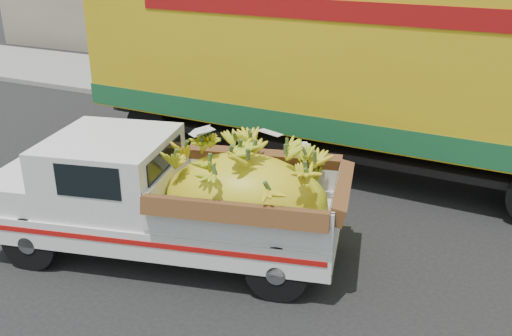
% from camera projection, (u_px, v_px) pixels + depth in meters
% --- Properties ---
extents(ground, '(100.00, 100.00, 0.00)m').
position_uv_depth(ground, '(187.00, 252.00, 8.82)').
color(ground, black).
rests_on(ground, ground).
extents(curb, '(60.00, 0.25, 0.15)m').
position_uv_depth(curb, '(331.00, 125.00, 14.45)').
color(curb, gray).
rests_on(curb, ground).
extents(sidewalk, '(60.00, 4.00, 0.14)m').
position_uv_depth(sidewalk, '(355.00, 104.00, 16.20)').
color(sidewalk, gray).
rests_on(sidewalk, ground).
extents(pickup_truck, '(5.48, 3.05, 1.82)m').
position_uv_depth(pickup_truck, '(190.00, 197.00, 8.36)').
color(pickup_truck, black).
rests_on(pickup_truck, ground).
extents(semi_trailer, '(12.03, 2.91, 3.80)m').
position_uv_depth(semi_trailer, '(364.00, 69.00, 11.06)').
color(semi_trailer, black).
rests_on(semi_trailer, ground).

